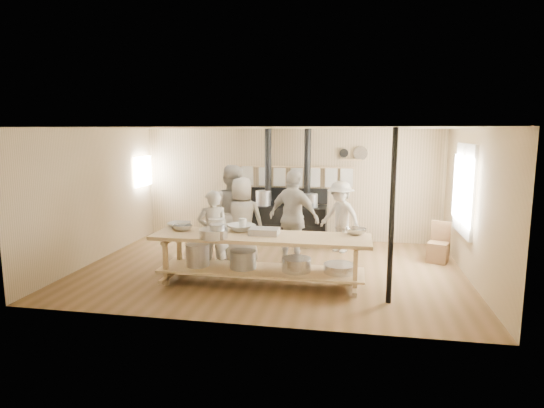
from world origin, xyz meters
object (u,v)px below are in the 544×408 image
cook_left (231,213)px  chair (438,250)px  stove (287,220)px  cook_right (294,218)px  cook_far_left (213,232)px  cook_by_window (340,217)px  roasting_pan (264,231)px  cook_center (242,221)px  prep_table (260,254)px

cook_left → chair: size_ratio=2.40×
stove → cook_right: stove is taller
cook_far_left → cook_right: (1.34, 0.80, 0.16)m
cook_by_window → roasting_pan: cook_by_window is taller
cook_right → chair: cook_right is taller
cook_by_window → stove: bearing=-173.1°
roasting_pan → cook_far_left: bearing=159.7°
cook_center → roasting_pan: size_ratio=3.48×
chair → roasting_pan: (-3.10, -1.87, 0.67)m
prep_table → cook_right: (0.40, 1.22, 0.40)m
cook_right → cook_left: bearing=18.5°
stove → cook_right: (0.40, -1.79, 0.40)m
cook_far_left → chair: cook_far_left is taller
cook_left → chair: bearing=-167.3°
prep_table → cook_left: cook_left is taller
chair → roasting_pan: size_ratio=1.64×
cook_right → roasting_pan: cook_right is taller
cook_center → cook_far_left: bearing=60.4°
cook_left → cook_by_window: cook_left is taller
chair → cook_far_left: bearing=-138.1°
cook_far_left → cook_right: cook_right is taller
cook_far_left → chair: 4.40m
stove → prep_table: bearing=-90.0°
stove → prep_table: stove is taller
stove → chair: (3.16, -1.09, -0.29)m
cook_by_window → cook_center: bearing=-112.3°
stove → roasting_pan: bearing=-88.9°
cook_far_left → roasting_pan: bearing=137.7°
cook_far_left → cook_by_window: bearing=-160.5°
cook_center → roasting_pan: (0.66, -1.12, 0.06)m
stove → cook_by_window: (1.24, -0.66, 0.24)m
cook_left → cook_right: 1.27m
prep_table → cook_center: size_ratio=2.14×
chair → roasting_pan: roasting_pan is taller
cook_far_left → cook_left: (0.08, 0.95, 0.19)m
prep_table → cook_by_window: cook_by_window is taller
cook_left → cook_by_window: bearing=-150.1°
cook_left → chair: 4.13m
stove → cook_center: stove is taller
prep_table → cook_far_left: cook_far_left is taller
stove → chair: size_ratio=3.28×
cook_right → cook_by_window: 1.42m
cook_center → cook_by_window: cook_center is taller
cook_far_left → cook_center: 0.83m
cook_left → cook_right: (1.26, -0.15, -0.03)m
cook_center → chair: (3.76, 0.75, -0.61)m
cook_left → cook_by_window: (2.10, 0.98, -0.19)m
cook_center → cook_right: size_ratio=0.92×
prep_table → chair: size_ratio=4.54×
cook_left → cook_center: bearing=148.7°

